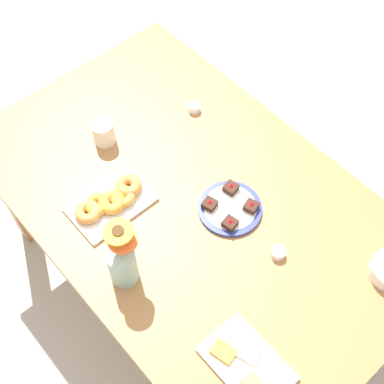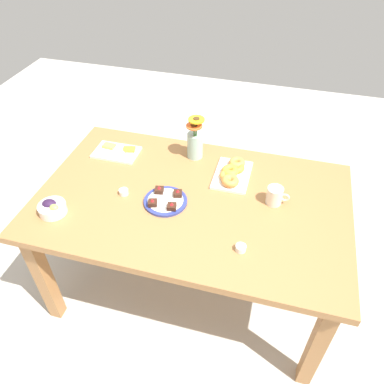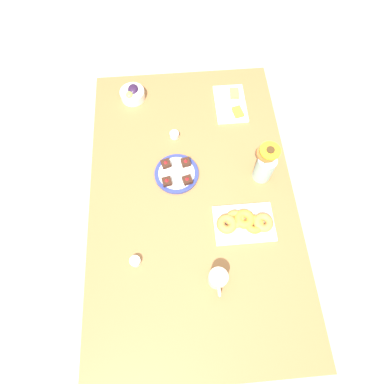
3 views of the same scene
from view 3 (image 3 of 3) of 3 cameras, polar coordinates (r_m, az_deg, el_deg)
ground_plane at (r=2.16m, az=-0.00°, el=-8.35°), size 6.00×6.00×0.00m
dining_table at (r=1.54m, az=-0.00°, el=-1.88°), size 1.60×1.00×0.74m
coffee_mug at (r=1.31m, az=4.94°, el=-16.13°), size 0.12×0.08×0.09m
grape_bowl at (r=1.80m, az=-11.25°, el=17.87°), size 0.14×0.14×0.07m
cheese_platter at (r=1.76m, az=7.42°, el=16.34°), size 0.26×0.17×0.03m
croissant_platter at (r=1.41m, az=9.91°, el=-5.72°), size 0.19×0.30×0.05m
jam_cup_honey at (r=1.62m, az=-3.38°, el=10.85°), size 0.05×0.05×0.03m
jam_cup_berry at (r=1.38m, az=-10.77°, el=-12.81°), size 0.05×0.05×0.03m
dessert_plate at (r=1.50m, az=-2.96°, el=3.57°), size 0.22×0.22×0.05m
flower_vase at (r=1.47m, az=13.67°, el=4.70°), size 0.10×0.11×0.27m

